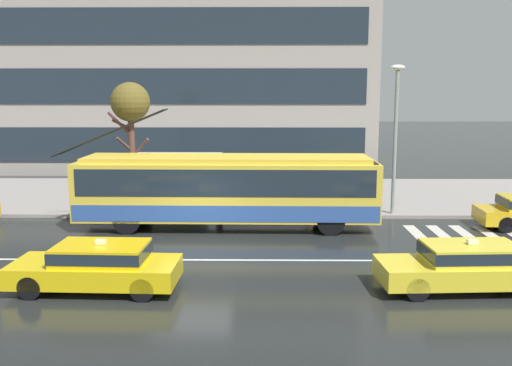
{
  "coord_description": "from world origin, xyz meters",
  "views": [
    {
      "loc": [
        2.32,
        -18.69,
        5.34
      ],
      "look_at": [
        2.05,
        3.32,
        1.75
      ],
      "focal_mm": 40.06,
      "sensor_mm": 36.0,
      "label": 1
    }
  ],
  "objects_px": {
    "bus_shelter": "(179,167)",
    "street_tree_bare": "(130,106)",
    "taxi_oncoming_near": "(98,264)",
    "trolleybus": "(228,188)",
    "street_lamp": "(396,126)",
    "taxi_oncoming_far": "(467,265)",
    "pedestrian_at_shelter": "(220,178)",
    "pedestrian_approaching_curb": "(310,182)"
  },
  "relations": [
    {
      "from": "pedestrian_at_shelter",
      "to": "pedestrian_approaching_curb",
      "type": "distance_m",
      "value": 4.66
    },
    {
      "from": "pedestrian_at_shelter",
      "to": "trolleybus",
      "type": "bearing_deg",
      "value": -77.71
    },
    {
      "from": "trolleybus",
      "to": "bus_shelter",
      "type": "relative_size",
      "value": 3.28
    },
    {
      "from": "bus_shelter",
      "to": "pedestrian_approaching_curb",
      "type": "height_order",
      "value": "bus_shelter"
    },
    {
      "from": "pedestrian_approaching_curb",
      "to": "street_tree_bare",
      "type": "xyz_separation_m",
      "value": [
        -7.99,
        -1.22,
        3.55
      ]
    },
    {
      "from": "taxi_oncoming_far",
      "to": "street_lamp",
      "type": "distance_m",
      "value": 9.57
    },
    {
      "from": "street_lamp",
      "to": "bus_shelter",
      "type": "bearing_deg",
      "value": 171.81
    },
    {
      "from": "trolleybus",
      "to": "taxi_oncoming_near",
      "type": "relative_size",
      "value": 2.78
    },
    {
      "from": "trolleybus",
      "to": "pedestrian_approaching_curb",
      "type": "distance_m",
      "value": 5.71
    },
    {
      "from": "trolleybus",
      "to": "street_tree_bare",
      "type": "distance_m",
      "value": 6.3
    },
    {
      "from": "pedestrian_approaching_curb",
      "to": "trolleybus",
      "type": "bearing_deg",
      "value": -128.7
    },
    {
      "from": "taxi_oncoming_far",
      "to": "street_lamp",
      "type": "xyz_separation_m",
      "value": [
        0.03,
        9.03,
        3.15
      ]
    },
    {
      "from": "bus_shelter",
      "to": "pedestrian_at_shelter",
      "type": "relative_size",
      "value": 1.99
    },
    {
      "from": "trolleybus",
      "to": "street_tree_bare",
      "type": "bearing_deg",
      "value": 143.95
    },
    {
      "from": "street_tree_bare",
      "to": "taxi_oncoming_near",
      "type": "bearing_deg",
      "value": -82.49
    },
    {
      "from": "taxi_oncoming_near",
      "to": "street_tree_bare",
      "type": "xyz_separation_m",
      "value": [
        -1.36,
        10.34,
        3.95
      ]
    },
    {
      "from": "taxi_oncoming_near",
      "to": "trolleybus",
      "type": "bearing_deg",
      "value": 66.69
    },
    {
      "from": "taxi_oncoming_near",
      "to": "bus_shelter",
      "type": "distance_m",
      "value": 10.58
    },
    {
      "from": "pedestrian_at_shelter",
      "to": "street_lamp",
      "type": "relative_size",
      "value": 0.31
    },
    {
      "from": "bus_shelter",
      "to": "pedestrian_at_shelter",
      "type": "distance_m",
      "value": 2.29
    },
    {
      "from": "bus_shelter",
      "to": "street_tree_bare",
      "type": "relative_size",
      "value": 0.69
    },
    {
      "from": "taxi_oncoming_far",
      "to": "taxi_oncoming_near",
      "type": "relative_size",
      "value": 1.04
    },
    {
      "from": "pedestrian_at_shelter",
      "to": "street_tree_bare",
      "type": "xyz_separation_m",
      "value": [
        -3.96,
        1.06,
        3.01
      ]
    },
    {
      "from": "street_lamp",
      "to": "street_tree_bare",
      "type": "relative_size",
      "value": 1.12
    },
    {
      "from": "trolleybus",
      "to": "pedestrian_at_shelter",
      "type": "bearing_deg",
      "value": 102.29
    },
    {
      "from": "street_lamp",
      "to": "taxi_oncoming_far",
      "type": "bearing_deg",
      "value": -90.2
    },
    {
      "from": "pedestrian_at_shelter",
      "to": "pedestrian_approaching_curb",
      "type": "bearing_deg",
      "value": 29.49
    },
    {
      "from": "taxi_oncoming_far",
      "to": "taxi_oncoming_near",
      "type": "distance_m",
      "value": 9.94
    },
    {
      "from": "taxi_oncoming_far",
      "to": "street_tree_bare",
      "type": "xyz_separation_m",
      "value": [
        -11.3,
        10.23,
        3.95
      ]
    },
    {
      "from": "taxi_oncoming_far",
      "to": "pedestrian_at_shelter",
      "type": "distance_m",
      "value": 11.78
    },
    {
      "from": "bus_shelter",
      "to": "street_tree_bare",
      "type": "xyz_separation_m",
      "value": [
        -2.04,
        -0.14,
        2.71
      ]
    },
    {
      "from": "trolleybus",
      "to": "street_lamp",
      "type": "bearing_deg",
      "value": 16.36
    },
    {
      "from": "trolleybus",
      "to": "street_lamp",
      "type": "relative_size",
      "value": 2.01
    },
    {
      "from": "trolleybus",
      "to": "taxi_oncoming_near",
      "type": "xyz_separation_m",
      "value": [
        -3.07,
        -7.12,
        -0.86
      ]
    },
    {
      "from": "pedestrian_approaching_curb",
      "to": "taxi_oncoming_near",
      "type": "bearing_deg",
      "value": -119.82
    },
    {
      "from": "pedestrian_approaching_curb",
      "to": "street_lamp",
      "type": "height_order",
      "value": "street_lamp"
    },
    {
      "from": "taxi_oncoming_near",
      "to": "street_tree_bare",
      "type": "distance_m",
      "value": 11.16
    },
    {
      "from": "taxi_oncoming_near",
      "to": "pedestrian_at_shelter",
      "type": "distance_m",
      "value": 9.68
    },
    {
      "from": "bus_shelter",
      "to": "street_lamp",
      "type": "relative_size",
      "value": 0.61
    },
    {
      "from": "taxi_oncoming_far",
      "to": "street_lamp",
      "type": "height_order",
      "value": "street_lamp"
    },
    {
      "from": "taxi_oncoming_near",
      "to": "street_lamp",
      "type": "distance_m",
      "value": 13.89
    },
    {
      "from": "bus_shelter",
      "to": "street_tree_bare",
      "type": "distance_m",
      "value": 3.39
    }
  ]
}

